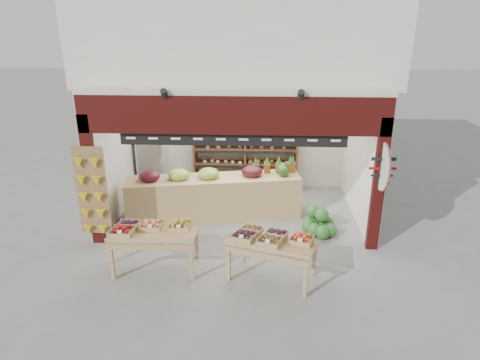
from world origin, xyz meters
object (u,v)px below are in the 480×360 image
object	(u,v)px
cardboard_stack	(157,198)
mid_counter	(213,196)
back_shelving	(245,150)
display_table_left	(149,231)
watermelon_pile	(319,224)
refrigerator	(152,159)
display_table_right	(270,240)

from	to	relation	value
cardboard_stack	mid_counter	world-z (taller)	mid_counter
back_shelving	display_table_left	size ratio (longest dim) A/B	1.77
back_shelving	watermelon_pile	distance (m)	3.08
refrigerator	cardboard_stack	size ratio (longest dim) A/B	1.60
cardboard_stack	display_table_left	world-z (taller)	display_table_left
refrigerator	cardboard_stack	xyz separation A→B (m)	(0.34, -1.10, -0.62)
mid_counter	display_table_left	distance (m)	2.32
cardboard_stack	display_table_right	world-z (taller)	display_table_right
refrigerator	display_table_right	world-z (taller)	refrigerator
back_shelving	mid_counter	xyz separation A→B (m)	(-0.65, -1.79, -0.54)
back_shelving	cardboard_stack	world-z (taller)	back_shelving
back_shelving	refrigerator	size ratio (longest dim) A/B	1.56
mid_counter	cardboard_stack	bearing A→B (deg)	161.34
display_table_right	watermelon_pile	bearing A→B (deg)	57.04
refrigerator	display_table_right	bearing A→B (deg)	-55.63
refrigerator	display_table_left	xyz separation A→B (m)	(0.85, -3.69, -0.13)
refrigerator	cardboard_stack	bearing A→B (deg)	-75.99
display_table_left	cardboard_stack	bearing A→B (deg)	101.08
back_shelving	mid_counter	bearing A→B (deg)	-110.04
back_shelving	mid_counter	world-z (taller)	back_shelving
cardboard_stack	display_table_right	bearing A→B (deg)	-46.63
back_shelving	display_table_left	world-z (taller)	back_shelving
mid_counter	display_table_right	distance (m)	2.64
cardboard_stack	watermelon_pile	xyz separation A→B (m)	(3.73, -1.15, -0.02)
refrigerator	mid_counter	distance (m)	2.39
mid_counter	watermelon_pile	world-z (taller)	mid_counter
cardboard_stack	display_table_right	xyz separation A→B (m)	(2.66, -2.81, 0.49)
watermelon_pile	refrigerator	bearing A→B (deg)	151.10
display_table_right	refrigerator	bearing A→B (deg)	127.45
mid_counter	display_table_right	world-z (taller)	mid_counter
refrigerator	watermelon_pile	distance (m)	4.69
cardboard_stack	mid_counter	xyz separation A→B (m)	(1.43, -0.48, 0.29)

